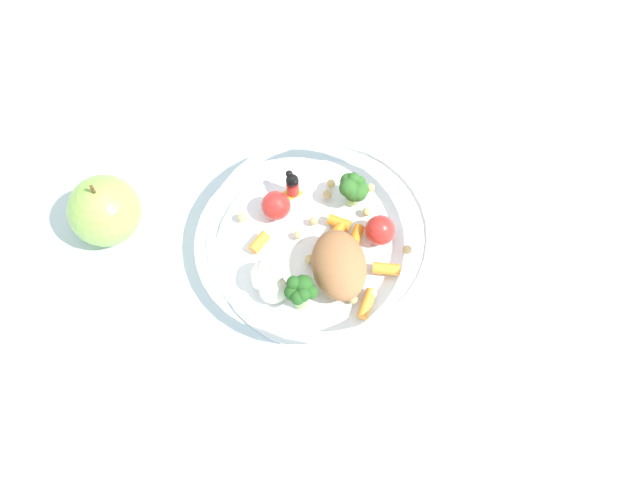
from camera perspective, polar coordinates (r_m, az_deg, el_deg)
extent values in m
plane|color=silver|center=(0.80, -0.01, -0.20)|extent=(2.40, 2.40, 0.00)
cylinder|color=white|center=(0.79, 0.00, -0.71)|extent=(0.23, 0.23, 0.01)
torus|color=white|center=(0.75, 0.00, 0.60)|extent=(0.24, 0.24, 0.01)
ellipsoid|color=#9E663D|center=(0.75, 1.52, -2.02)|extent=(0.10, 0.09, 0.05)
cylinder|color=#8EB766|center=(0.75, -1.59, -4.78)|extent=(0.01, 0.01, 0.02)
sphere|color=#23561E|center=(0.73, -2.12, -3.44)|extent=(0.02, 0.02, 0.02)
sphere|color=#23561E|center=(0.73, -2.21, -4.20)|extent=(0.02, 0.02, 0.02)
sphere|color=#23561E|center=(0.72, -1.78, -4.60)|extent=(0.02, 0.02, 0.02)
sphere|color=#23561E|center=(0.72, -1.34, -4.37)|extent=(0.01, 0.01, 0.01)
sphere|color=#23561E|center=(0.73, -0.74, -4.17)|extent=(0.02, 0.02, 0.02)
sphere|color=#23561E|center=(0.73, -1.34, -3.62)|extent=(0.02, 0.02, 0.02)
cylinder|color=#8EB766|center=(0.80, 2.64, 3.50)|extent=(0.01, 0.01, 0.02)
sphere|color=#2D6023|center=(0.79, 2.27, 4.69)|extent=(0.02, 0.02, 0.02)
sphere|color=#2D6023|center=(0.79, 2.27, 4.20)|extent=(0.02, 0.02, 0.02)
sphere|color=#2D6023|center=(0.78, 2.27, 4.18)|extent=(0.02, 0.02, 0.02)
sphere|color=#2D6023|center=(0.78, 2.68, 3.86)|extent=(0.02, 0.02, 0.02)
sphere|color=#2D6023|center=(0.78, 3.05, 3.80)|extent=(0.02, 0.02, 0.02)
sphere|color=#2D6023|center=(0.79, 3.22, 4.05)|extent=(0.02, 0.02, 0.02)
sphere|color=#2D6023|center=(0.79, 3.05, 4.49)|extent=(0.02, 0.02, 0.02)
sphere|color=#2D6023|center=(0.78, 2.68, 4.87)|extent=(0.02, 0.02, 0.02)
sphere|color=silver|center=(0.75, -4.43, -2.72)|extent=(0.03, 0.03, 0.03)
sphere|color=silver|center=(0.75, -4.72, -3.16)|extent=(0.02, 0.02, 0.02)
sphere|color=silver|center=(0.75, -3.75, -3.93)|extent=(0.03, 0.03, 0.03)
sphere|color=silver|center=(0.75, -4.02, -2.63)|extent=(0.03, 0.03, 0.03)
cube|color=yellow|center=(0.81, -2.16, 3.76)|extent=(0.02, 0.02, 0.00)
cylinder|color=red|center=(0.80, -2.19, 4.17)|extent=(0.02, 0.02, 0.02)
sphere|color=black|center=(0.79, -2.23, 4.76)|extent=(0.01, 0.01, 0.01)
sphere|color=black|center=(0.78, -2.02, 4.61)|extent=(0.01, 0.01, 0.01)
sphere|color=black|center=(0.79, -2.47, 5.29)|extent=(0.01, 0.01, 0.01)
cylinder|color=orange|center=(0.78, -4.86, -0.20)|extent=(0.02, 0.03, 0.01)
cylinder|color=orange|center=(0.78, 1.04, 0.20)|extent=(0.02, 0.04, 0.01)
cylinder|color=orange|center=(0.78, 2.85, 0.22)|extent=(0.02, 0.03, 0.01)
cylinder|color=orange|center=(0.75, 3.75, -5.10)|extent=(0.03, 0.03, 0.01)
cylinder|color=orange|center=(0.79, 1.34, 1.62)|extent=(0.03, 0.02, 0.01)
cylinder|color=orange|center=(0.77, 5.31, -2.30)|extent=(0.03, 0.03, 0.01)
sphere|color=red|center=(0.78, 4.82, 0.78)|extent=(0.03, 0.03, 0.03)
sphere|color=red|center=(0.79, -3.52, 2.76)|extent=(0.03, 0.03, 0.03)
sphere|color=tan|center=(0.80, -6.22, 1.83)|extent=(0.01, 0.01, 0.01)
sphere|color=tan|center=(0.75, 2.67, -4.74)|extent=(0.01, 0.01, 0.01)
sphere|color=#D1B775|center=(0.79, -1.75, 0.42)|extent=(0.01, 0.01, 0.01)
sphere|color=tan|center=(0.80, 3.74, 2.25)|extent=(0.01, 0.01, 0.01)
sphere|color=#D1B775|center=(0.82, 0.88, 4.51)|extent=(0.01, 0.01, 0.01)
sphere|color=#D1B775|center=(0.77, -0.85, -1.55)|extent=(0.01, 0.01, 0.01)
sphere|color=tan|center=(0.81, 0.59, 3.66)|extent=(0.01, 0.01, 0.01)
sphere|color=#D1B775|center=(0.78, 6.96, -0.78)|extent=(0.01, 0.01, 0.01)
sphere|color=tan|center=(0.79, -0.51, 1.51)|extent=(0.01, 0.01, 0.01)
sphere|color=#D1B775|center=(0.76, 4.38, -4.05)|extent=(0.01, 0.01, 0.01)
sphere|color=tan|center=(0.82, 4.06, 4.19)|extent=(0.01, 0.01, 0.01)
sphere|color=#8CB74C|center=(0.80, -16.78, 2.26)|extent=(0.08, 0.08, 0.08)
cylinder|color=brown|center=(0.77, -17.66, 3.87)|extent=(0.00, 0.00, 0.01)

